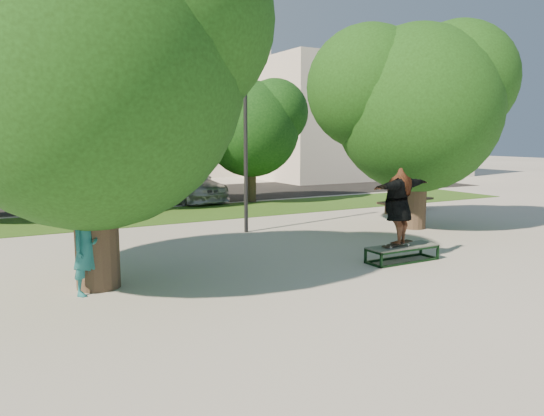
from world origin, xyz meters
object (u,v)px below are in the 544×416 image
lamppost (246,129)px  tree_left (82,55)px  car_dark (68,188)px  car_grey (79,185)px  bench (406,201)px  tree_right (414,99)px  grind_box (402,253)px  car_silver_b (185,184)px  bystander (86,247)px

lamppost → tree_left: bearing=-143.6°
car_dark → car_grey: (0.65, 1.11, -0.00)m
bench → car_grey: size_ratio=0.66×
tree_right → car_dark: tree_right is taller
grind_box → bench: bench is taller
lamppost → car_silver_b: (1.11, 8.50, -2.39)m
tree_left → lamppost: (5.29, 3.91, -1.27)m
tree_right → lamppost: (-4.92, 1.92, -0.94)m
grind_box → bench: size_ratio=0.59×
lamppost → bystander: (-5.47, -4.35, -2.25)m
bystander → car_silver_b: 14.43m
bench → car_silver_b: bearing=122.1°
tree_left → lamppost: bearing=36.4°
grind_box → car_grey: size_ratio=0.39×
lamppost → bystander: 7.34m
tree_right → car_silver_b: size_ratio=1.24×
bench → grind_box: bearing=-142.1°
tree_left → bystander: size_ratio=3.95×
grind_box → car_grey: bearing=105.0°
car_dark → car_grey: bearing=61.9°
car_dark → tree_right: bearing=-53.0°
lamppost → car_dark: lamppost is taller
car_grey → tree_left: bearing=-100.8°
grind_box → bystander: bearing=172.6°
car_dark → car_silver_b: size_ratio=0.74×
grind_box → bystander: 7.06m
car_dark → grind_box: bearing=-69.6°
tree_right → bystander: bearing=-166.8°
tree_left → car_grey: (2.29, 15.41, -3.79)m
tree_left → bystander: bearing=-111.5°
bench → car_dark: size_ratio=0.78×
lamppost → bystander: lamppost is taller
tree_left → grind_box: (6.79, -1.35, -4.23)m
tree_left → car_silver_b: (6.40, 12.41, -3.66)m
grind_box → car_silver_b: car_silver_b is taller
bystander → car_silver_b: bystander is taller
bystander → car_dark: bearing=43.6°
bystander → car_dark: (1.82, 14.74, -0.27)m
tree_right → car_grey: (-7.92, 13.42, -3.46)m
bench → tree_left: bearing=-167.3°
bench → car_silver_b: 9.86m
grind_box → tree_left: bearing=168.7°
lamppost → car_grey: size_ratio=1.34×
lamppost → car_dark: 11.30m
grind_box → car_silver_b: 13.77m
bystander → car_dark: bystander is taller
tree_right → lamppost: size_ratio=1.07×
tree_left → tree_right: bearing=11.0°
tree_left → tree_right: 10.41m
tree_right → bench: size_ratio=2.15×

